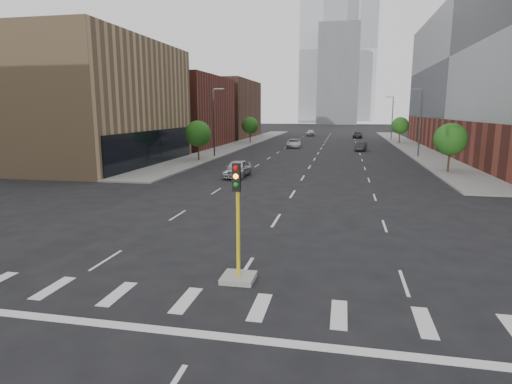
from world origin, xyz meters
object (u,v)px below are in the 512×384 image
(car_mid_right, at_px, (361,147))
(car_distant, at_px, (310,133))
(median_traffic_signal, at_px, (238,256))
(car_far_left, at_px, (294,143))
(car_deep_right, at_px, (357,135))
(car_near_left, at_px, (237,168))

(car_mid_right, bearing_deg, car_distant, 114.84)
(median_traffic_signal, distance_m, car_distant, 92.94)
(median_traffic_signal, distance_m, car_far_left, 58.45)
(car_distant, bearing_deg, car_deep_right, -39.85)
(median_traffic_signal, relative_size, car_deep_right, 0.90)
(car_far_left, relative_size, car_distant, 1.12)
(car_deep_right, relative_size, car_distant, 1.07)
(car_mid_right, bearing_deg, car_deep_right, 98.47)
(car_far_left, xyz_separation_m, car_distant, (0.14, 34.57, 0.07))
(median_traffic_signal, height_order, car_distant, median_traffic_signal)
(median_traffic_signal, distance_m, car_mid_right, 54.59)
(median_traffic_signal, bearing_deg, car_mid_right, 83.40)
(median_traffic_signal, relative_size, car_mid_right, 1.08)
(car_deep_right, distance_m, car_distant, 13.03)
(car_near_left, relative_size, car_deep_right, 0.98)
(car_near_left, xyz_separation_m, car_deep_right, (12.78, 61.76, -0.11))
(car_near_left, bearing_deg, car_mid_right, 68.52)
(median_traffic_signal, xyz_separation_m, car_mid_right, (6.27, 54.23, -0.30))
(car_near_left, height_order, car_far_left, car_near_left)
(median_traffic_signal, height_order, car_near_left, median_traffic_signal)
(car_mid_right, height_order, car_far_left, car_far_left)
(car_mid_right, bearing_deg, car_near_left, -103.46)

